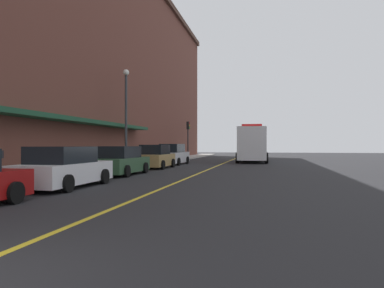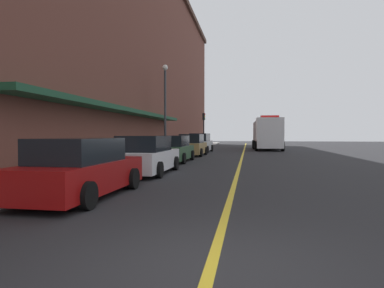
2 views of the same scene
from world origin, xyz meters
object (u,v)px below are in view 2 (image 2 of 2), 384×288
(parked_car_1, at_px, (146,156))
(parking_meter_1, at_px, (178,142))
(parked_car_3, at_px, (192,146))
(traffic_light_near, at_px, (204,123))
(parked_car_0, at_px, (82,169))
(parked_car_4, at_px, (200,143))
(parking_meter_0, at_px, (95,150))
(parked_car_2, at_px, (174,149))
(street_lamp_left, at_px, (165,99))
(box_truck, at_px, (267,134))

(parked_car_1, bearing_deg, parking_meter_1, 5.97)
(parked_car_1, height_order, parking_meter_1, parked_car_1)
(parked_car_3, xyz_separation_m, traffic_light_near, (-1.36, 17.15, 2.36))
(parked_car_3, height_order, traffic_light_near, traffic_light_near)
(parking_meter_1, bearing_deg, parked_car_0, -85.68)
(parked_car_4, bearing_deg, parking_meter_0, 177.61)
(parked_car_2, distance_m, parking_meter_0, 8.01)
(parked_car_3, bearing_deg, parking_meter_1, 49.48)
(parked_car_1, xyz_separation_m, parking_meter_1, (-1.49, 13.48, 0.30))
(parking_meter_0, bearing_deg, parked_car_4, 86.10)
(parked_car_4, xyz_separation_m, street_lamp_left, (-1.91, -5.93, 3.57))
(street_lamp_left, bearing_deg, parking_meter_0, -87.43)
(parked_car_1, height_order, parked_car_4, parked_car_4)
(box_truck, xyz_separation_m, street_lamp_left, (-8.41, -12.30, 2.69))
(parked_car_4, height_order, street_lamp_left, street_lamp_left)
(parking_meter_0, distance_m, parking_meter_1, 15.22)
(parked_car_1, height_order, parking_meter_0, parked_car_1)
(parking_meter_1, height_order, traffic_light_near, traffic_light_near)
(parked_car_2, relative_size, parking_meter_1, 3.55)
(parked_car_1, xyz_separation_m, parked_car_3, (-0.07, 12.22, 0.03))
(parking_meter_1, xyz_separation_m, traffic_light_near, (0.06, 15.89, 2.10))
(parked_car_1, distance_m, box_truck, 24.74)
(parked_car_0, relative_size, box_truck, 0.53)
(box_truck, xyz_separation_m, parking_meter_1, (-7.81, -10.42, -0.65))
(parked_car_2, distance_m, parking_meter_1, 7.45)
(parked_car_1, xyz_separation_m, traffic_light_near, (-1.43, 29.37, 2.39))
(parked_car_4, distance_m, street_lamp_left, 7.18)
(parked_car_2, height_order, parked_car_3, parked_car_3)
(parked_car_1, relative_size, parked_car_4, 0.99)
(parked_car_3, bearing_deg, parking_meter_0, 175.20)
(parked_car_3, height_order, parking_meter_1, parked_car_3)
(parked_car_0, height_order, parked_car_3, parked_car_3)
(parked_car_3, distance_m, traffic_light_near, 17.36)
(box_truck, xyz_separation_m, traffic_light_near, (-7.74, 5.47, 1.45))
(parked_car_0, bearing_deg, parked_car_4, 0.72)
(parked_car_1, distance_m, street_lamp_left, 12.33)
(parking_meter_0, bearing_deg, traffic_light_near, 89.89)
(parked_car_1, xyz_separation_m, parked_car_4, (-0.17, 17.53, 0.06))
(parked_car_4, bearing_deg, parked_car_3, -177.37)
(parked_car_1, bearing_deg, parked_car_3, -0.01)
(street_lamp_left, bearing_deg, box_truck, 55.66)
(parked_car_1, distance_m, parked_car_2, 6.15)
(parked_car_1, relative_size, parking_meter_0, 3.64)
(parked_car_0, relative_size, traffic_light_near, 1.09)
(parked_car_4, distance_m, parking_meter_0, 19.32)
(parked_car_4, relative_size, traffic_light_near, 1.13)
(parked_car_0, height_order, parking_meter_1, parked_car_0)
(parked_car_0, distance_m, street_lamp_left, 17.63)
(parked_car_2, distance_m, parked_car_3, 6.07)
(box_truck, bearing_deg, parked_car_3, -30.36)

